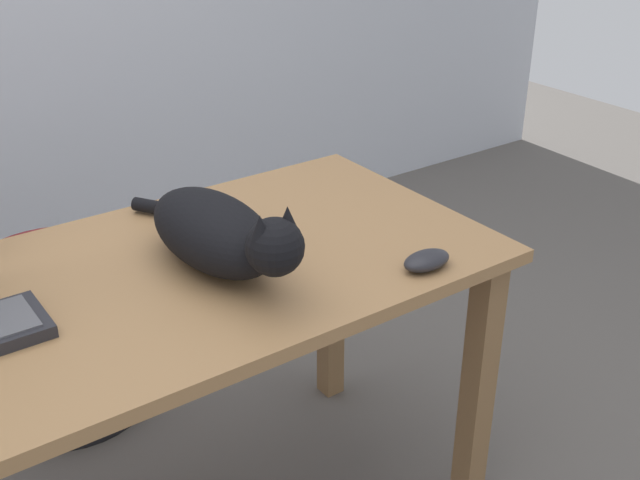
# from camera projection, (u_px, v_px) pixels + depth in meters

# --- Properties ---
(desk) EXTENTS (1.58, 0.71, 0.75)m
(desk) POSITION_uv_depth(u_px,v_px,m) (125.00, 334.00, 1.57)
(desk) COLOR #9E7247
(desk) RESTS_ON ground_plane
(office_chair) EXTENTS (0.51, 0.49, 0.89)m
(office_chair) POSITION_uv_depth(u_px,v_px,m) (36.00, 296.00, 2.24)
(office_chair) COLOR black
(office_chair) RESTS_ON ground_plane
(cat) EXTENTS (0.20, 0.61, 0.20)m
(cat) POSITION_uv_depth(u_px,v_px,m) (219.00, 233.00, 1.57)
(cat) COLOR black
(cat) RESTS_ON desk
(computer_mouse) EXTENTS (0.11, 0.06, 0.04)m
(computer_mouse) POSITION_uv_depth(u_px,v_px,m) (427.00, 260.00, 1.59)
(computer_mouse) COLOR #232328
(computer_mouse) RESTS_ON desk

